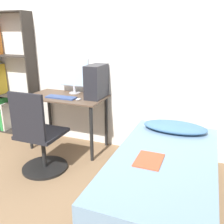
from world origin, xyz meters
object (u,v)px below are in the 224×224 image
Objects in this scene: keyboard at (61,97)px; pc_tower at (96,82)px; office_chair at (39,142)px; bed at (163,178)px; monitor at (74,74)px; bookshelf at (5,77)px.

pc_tower reaches higher than keyboard.
office_chair reaches higher than keyboard.
keyboard is 0.51m from pc_tower.
bed is 1.85m from monitor.
bookshelf is 1.61m from pc_tower.
bookshelf reaches higher than keyboard.
keyboard reaches higher than bed.
keyboard is (-1.46, 0.54, 0.54)m from bed.
monitor reaches higher than bed.
office_chair is at bearing -116.12° from pc_tower.
pc_tower is at bearing 63.88° from office_chair.
pc_tower is at bearing -3.09° from bookshelf.
office_chair is 2.01× the size of monitor.
keyboard is at bearing 159.77° from bed.
office_chair is 2.31× the size of pc_tower.
bookshelf is 1.22m from keyboard.
monitor is 0.41m from pc_tower.
monitor reaches higher than office_chair.
pc_tower is at bearing 144.75° from bed.
bookshelf reaches higher than bed.
bed is 4.61× the size of keyboard.
office_chair is at bearing -85.68° from keyboard.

